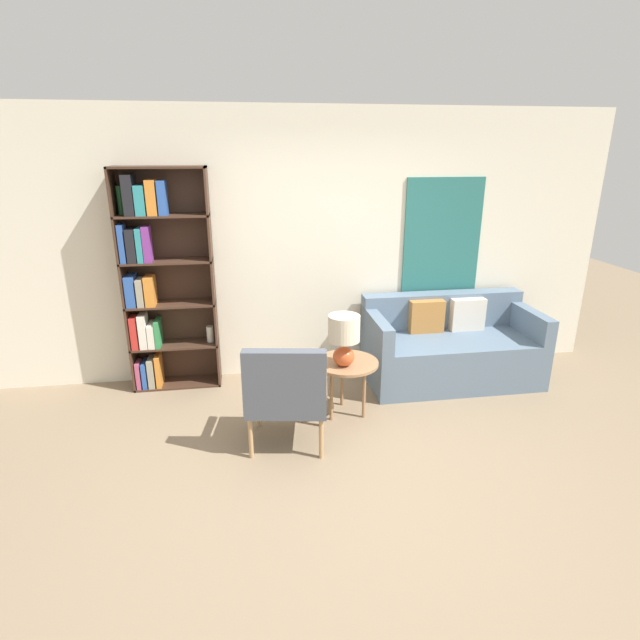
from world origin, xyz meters
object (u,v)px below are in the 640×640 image
Objects in this scene: couch at (449,348)px; table_lamp at (344,336)px; armchair at (286,391)px; side_table at (346,367)px; bookshelf at (156,279)px.

couch is 1.51m from table_lamp.
armchair is at bearing -143.30° from table_lamp.
couch is at bearing 25.94° from side_table.
armchair is 1.98× the size of table_lamp.
armchair is (1.12, -1.35, -0.60)m from bookshelf.
bookshelf is at bearing 150.06° from table_lamp.
couch is at bearing 28.03° from table_lamp.
couch is (2.92, -0.28, -0.78)m from bookshelf.
couch reaches higher than side_table.
bookshelf reaches higher than armchair.
side_table is 1.25× the size of table_lamp.
table_lamp reaches higher than armchair.
bookshelf is at bearing 152.73° from side_table.
table_lamp is at bearing -118.16° from side_table.
table_lamp is at bearing 36.70° from armchair.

